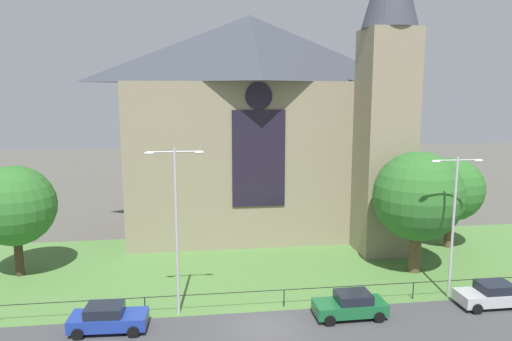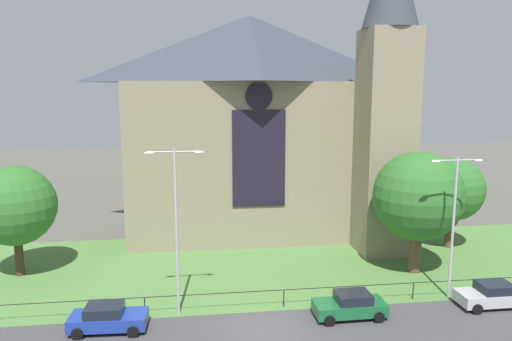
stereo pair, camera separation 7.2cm
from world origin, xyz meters
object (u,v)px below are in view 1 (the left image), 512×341
object	(u,v)px
tree_left_far	(15,206)
streetlamp_near	(176,213)
tree_right_far	(452,190)
parked_car_green	(350,305)
parked_car_silver	(492,295)
parked_car_blue	(108,318)
church_building	(259,123)
tree_right_near	(418,197)
streetlamp_far	(454,211)

from	to	relation	value
tree_left_far	streetlamp_near	bearing A→B (deg)	-33.99
tree_right_far	streetlamp_near	distance (m)	24.67
tree_left_far	streetlamp_near	distance (m)	13.97
parked_car_green	parked_car_silver	size ratio (longest dim) A/B	1.00
tree_left_far	streetlamp_near	size ratio (longest dim) A/B	0.80
parked_car_blue	parked_car_green	xyz separation A→B (m)	(13.90, -0.22, 0.00)
church_building	parked_car_blue	distance (m)	23.49
tree_right_near	parked_car_green	world-z (taller)	tree_right_near
tree_left_far	parked_car_green	distance (m)	24.03
church_building	streetlamp_far	xyz separation A→B (m)	(10.03, -16.84, -4.52)
tree_right_near	tree_right_far	bearing A→B (deg)	42.55
parked_car_silver	streetlamp_far	bearing A→B (deg)	-37.57
tree_left_far	streetlamp_near	world-z (taller)	streetlamp_near
streetlamp_near	parked_car_silver	bearing A→B (deg)	-4.54
tree_right_near	tree_left_far	distance (m)	28.83
tree_right_near	parked_car_green	xyz separation A→B (m)	(-7.05, -6.43, -4.93)
church_building	parked_car_blue	world-z (taller)	church_building
tree_right_near	parked_car_silver	xyz separation A→B (m)	(2.12, -6.17, -4.93)
tree_right_near	streetlamp_far	world-z (taller)	streetlamp_far
tree_right_far	parked_car_green	world-z (taller)	tree_right_far
parked_car_silver	church_building	bearing A→B (deg)	-56.87
streetlamp_far	parked_car_blue	distance (m)	21.72
parked_car_green	church_building	bearing A→B (deg)	-82.00
streetlamp_near	streetlamp_far	distance (m)	17.24
tree_right_near	parked_car_silver	world-z (taller)	tree_right_near
streetlamp_far	parked_car_green	bearing A→B (deg)	-166.06
tree_right_near	tree_right_far	world-z (taller)	tree_right_near
church_building	parked_car_silver	world-z (taller)	church_building
streetlamp_near	tree_right_far	bearing A→B (deg)	23.26
tree_left_far	streetlamp_far	world-z (taller)	streetlamp_far
streetlamp_near	parked_car_green	xyz separation A→B (m)	(10.05, -1.78, -5.44)
tree_right_far	parked_car_blue	bearing A→B (deg)	-156.91
parked_car_silver	tree_right_near	bearing A→B (deg)	-71.08
streetlamp_far	tree_left_far	bearing A→B (deg)	164.86
tree_right_near	tree_left_far	xyz separation A→B (m)	(-28.65, 3.14, -0.53)
church_building	parked_car_blue	bearing A→B (deg)	-120.99
tree_left_far	streetlamp_far	size ratio (longest dim) A/B	0.87
tree_right_far	tree_left_far	size ratio (longest dim) A/B	0.96
church_building	streetlamp_near	distance (m)	18.77
church_building	parked_car_silver	distance (m)	23.93
streetlamp_near	parked_car_blue	world-z (taller)	streetlamp_near
tree_right_far	tree_right_near	bearing A→B (deg)	-137.45
tree_left_far	parked_car_green	size ratio (longest dim) A/B	1.90
streetlamp_far	streetlamp_near	bearing A→B (deg)	180.00
church_building	streetlamp_far	world-z (taller)	church_building
streetlamp_far	parked_car_silver	xyz separation A→B (m)	(1.99, -1.53, -5.01)
parked_car_blue	parked_car_silver	size ratio (longest dim) A/B	1.02
tree_right_far	parked_car_silver	distance (m)	12.51
parked_car_green	streetlamp_near	bearing A→B (deg)	-10.74
church_building	tree_right_near	bearing A→B (deg)	-50.95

